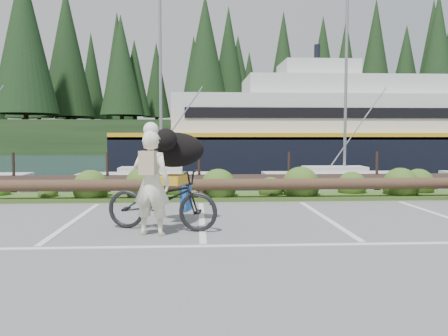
% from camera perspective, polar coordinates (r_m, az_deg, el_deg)
% --- Properties ---
extents(ground, '(72.00, 72.00, 0.00)m').
position_cam_1_polar(ground, '(7.94, -2.54, -8.74)').
color(ground, '#5C5C5E').
extents(harbor_backdrop, '(170.00, 160.00, 30.00)m').
position_cam_1_polar(harbor_backdrop, '(86.18, -2.94, 2.83)').
color(harbor_backdrop, '#182A3A').
rests_on(harbor_backdrop, ground).
extents(vegetation_strip, '(34.00, 1.60, 0.10)m').
position_cam_1_polar(vegetation_strip, '(13.15, -2.84, -3.43)').
color(vegetation_strip, '#3D5B21').
rests_on(vegetation_strip, ground).
extents(log_rail, '(32.00, 0.30, 0.60)m').
position_cam_1_polar(log_rail, '(12.46, -2.81, -4.07)').
color(log_rail, '#443021').
rests_on(log_rail, ground).
extents(bicycle, '(2.24, 1.31, 1.11)m').
position_cam_1_polar(bicycle, '(8.81, -7.50, -3.82)').
color(bicycle, black).
rests_on(bicycle, ground).
extents(cyclist, '(0.76, 0.61, 1.82)m').
position_cam_1_polar(cyclist, '(8.31, -8.72, -1.84)').
color(cyclist, '#EBE8C7').
rests_on(cyclist, ground).
extents(dog, '(0.90, 1.31, 0.69)m').
position_cam_1_polar(dog, '(9.37, -6.08, 2.19)').
color(dog, black).
rests_on(dog, bicycle).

